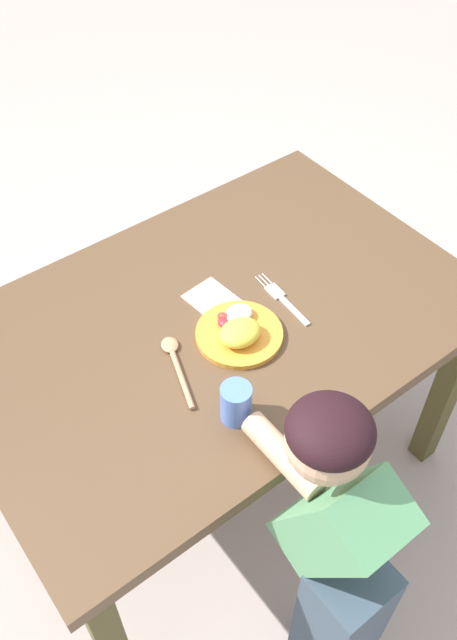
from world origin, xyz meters
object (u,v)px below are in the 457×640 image
(plate, at_px, (239,331))
(person, at_px, (335,568))
(fork, at_px, (283,299))
(spoon, at_px, (176,362))
(drinking_cup, at_px, (236,403))

(plate, bearing_deg, person, -105.24)
(fork, distance_m, spoon, 0.33)
(plate, xyz_separation_m, spoon, (-0.17, 0.02, -0.01))
(drinking_cup, bearing_deg, fork, 33.44)
(plate, height_order, drinking_cup, drinking_cup)
(drinking_cup, bearing_deg, plate, 50.26)
(fork, xyz_separation_m, person, (-0.30, -0.53, -0.18))
(spoon, bearing_deg, person, -158.00)
(plate, height_order, fork, plate)
(plate, distance_m, person, 0.56)
(person, bearing_deg, spoon, 93.02)
(spoon, height_order, drinking_cup, drinking_cup)
(fork, height_order, spoon, spoon)
(plate, distance_m, spoon, 0.17)
(fork, bearing_deg, person, 154.79)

